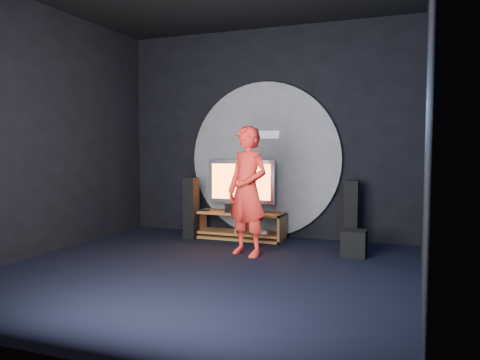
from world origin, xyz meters
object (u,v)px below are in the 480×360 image
object	(u,v)px
tv	(241,183)
tower_speaker_right	(352,213)
media_console	(240,227)
tower_speaker_left	(191,208)
player	(247,191)
subwoofer	(354,243)

from	to	relation	value
tv	tower_speaker_right	size ratio (longest dim) A/B	1.14
media_console	tower_speaker_right	world-z (taller)	tower_speaker_right
tower_speaker_left	tower_speaker_right	bearing A→B (deg)	7.72
tower_speaker_left	player	size ratio (longest dim) A/B	0.56
media_console	tower_speaker_left	world-z (taller)	tower_speaker_left
tower_speaker_right	subwoofer	size ratio (longest dim) A/B	2.76
media_console	tower_speaker_right	distance (m)	1.81
media_console	player	distance (m)	1.37
media_console	tv	size ratio (longest dim) A/B	1.29
media_console	tv	world-z (taller)	tv
tower_speaker_right	player	distance (m)	1.78
media_console	subwoofer	size ratio (longest dim) A/B	4.08
media_console	subwoofer	xyz separation A→B (m)	(1.92, -0.59, -0.01)
tv	player	distance (m)	1.23
media_console	subwoofer	bearing A→B (deg)	-17.16
tv	tower_speaker_right	distance (m)	1.84
tv	subwoofer	bearing A→B (deg)	-18.91
tv	tower_speaker_left	size ratio (longest dim) A/B	1.14
tower_speaker_left	media_console	bearing A→B (deg)	16.21
media_console	tower_speaker_left	distance (m)	0.88
player	tower_speaker_left	bearing A→B (deg)	169.37
media_console	tower_speaker_right	bearing A→B (deg)	3.84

